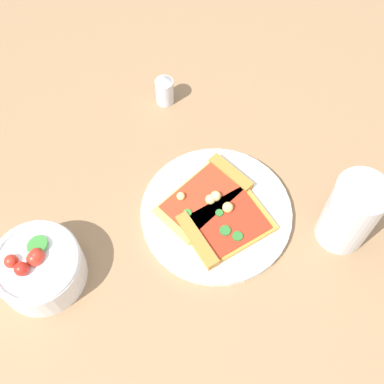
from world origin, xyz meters
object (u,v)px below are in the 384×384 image
Objects in this scene: salad_bowl at (39,267)px; soda_glass at (351,213)px; pizza_slice_near at (221,227)px; pepper_shaker at (165,89)px; plate at (216,213)px; pizza_slice_far at (207,194)px.

soda_glass is at bearing -111.84° from salad_bowl.
pizza_slice_near is 0.29m from pepper_shaker.
pizza_slice_near is 0.28m from salad_bowl.
pizza_slice_near is at bearing 161.47° from plate.
pizza_slice_near is 0.97× the size of soda_glass.
soda_glass reaches higher than salad_bowl.
pizza_slice_near is (-0.03, 0.01, 0.01)m from plate.
pizza_slice_near and pizza_slice_far have the same top height.
pizza_slice_far is at bearing -11.05° from pizza_slice_near.
pepper_shaker is (0.38, 0.11, -0.04)m from soda_glass.
salad_bowl is (0.05, 0.28, 0.03)m from plate.
plate is at bearing -99.47° from salad_bowl.
salad_bowl reaches higher than plate.
pepper_shaker reaches higher than pizza_slice_far.
plate is 1.79× the size of soda_glass.
salad_bowl is at bearing 80.53° from plate.
salad_bowl is at bearing 68.16° from soda_glass.
salad_bowl is 0.39m from pepper_shaker.
salad_bowl is at bearing 74.20° from pizza_slice_near.
pizza_slice_far is 0.22m from soda_glass.
salad_bowl reaches higher than pepper_shaker.
pepper_shaker reaches higher than plate.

